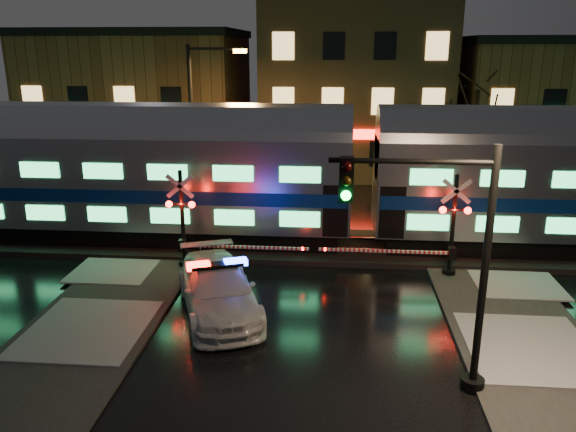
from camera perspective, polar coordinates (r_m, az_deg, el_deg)
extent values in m
plane|color=black|center=(19.58, 1.92, -8.36)|extent=(120.00, 120.00, 0.00)
cube|color=black|center=(24.15, 2.56, -3.08)|extent=(90.00, 4.20, 0.24)
cube|color=#2D2D2D|center=(16.11, -24.15, -15.65)|extent=(4.00, 20.00, 0.12)
cube|color=#2D2D2D|center=(15.38, 26.80, -17.67)|extent=(4.00, 20.00, 0.12)
cube|color=brown|center=(42.24, -14.54, 11.04)|extent=(14.00, 10.00, 9.00)
cube|color=brown|center=(40.31, 6.70, 12.99)|extent=(12.00, 11.00, 11.50)
cube|color=brown|center=(42.34, 24.78, 9.73)|extent=(12.00, 10.00, 8.50)
cube|color=black|center=(26.74, -21.65, -1.13)|extent=(24.00, 2.40, 0.80)
cube|color=#B7BAC1|center=(26.18, -22.18, 3.67)|extent=(25.00, 3.05, 3.80)
cube|color=navy|center=(26.26, -22.09, 2.82)|extent=(24.75, 3.09, 0.55)
cube|color=#43FF8A|center=(25.11, -23.46, 0.29)|extent=(21.00, 0.05, 0.62)
cube|color=#43FF8A|center=(24.71, -23.94, 4.30)|extent=(21.00, 0.05, 0.62)
cylinder|color=#B7BAC1|center=(25.88, -22.60, 7.33)|extent=(25.00, 3.05, 3.05)
imported|color=silver|center=(18.45, -7.11, -7.39)|extent=(4.02, 5.94, 1.60)
cube|color=black|center=(18.12, -7.21, -4.97)|extent=(1.71, 0.98, 0.11)
cube|color=#FF0C05|center=(18.04, -9.10, -5.02)|extent=(0.82, 0.61, 0.19)
cube|color=#1426FF|center=(18.19, -5.34, -4.68)|extent=(0.82, 0.61, 0.19)
cylinder|color=black|center=(22.13, 16.01, -5.56)|extent=(0.49, 0.49, 0.30)
cylinder|color=black|center=(21.53, 16.39, -1.07)|extent=(0.16, 0.16, 3.94)
sphere|color=#FF0C05|center=(21.08, 15.45, 0.59)|extent=(0.26, 0.26, 0.26)
sphere|color=#FF0C05|center=(21.26, 17.80, 0.53)|extent=(0.26, 0.26, 0.26)
cube|color=white|center=(21.23, 9.78, -3.53)|extent=(4.92, 0.10, 0.10)
cube|color=black|center=(21.59, 16.31, -3.63)|extent=(0.25, 0.30, 0.45)
cylinder|color=black|center=(22.46, -10.42, -4.84)|extent=(0.49, 0.49, 0.29)
cylinder|color=black|center=(21.87, -10.66, -0.43)|extent=(0.16, 0.16, 3.91)
sphere|color=#FF0C05|center=(21.64, -12.00, 1.19)|extent=(0.25, 0.25, 0.25)
sphere|color=#FF0C05|center=(21.40, -9.75, 1.14)|extent=(0.25, 0.25, 0.25)
cube|color=white|center=(21.41, -4.39, -3.17)|extent=(4.88, 0.10, 0.10)
cube|color=black|center=(21.93, -10.70, -2.94)|extent=(0.25, 0.30, 0.45)
cylinder|color=black|center=(15.50, 18.23, -15.90)|extent=(0.58, 0.58, 0.31)
cylinder|color=black|center=(14.16, 19.31, -5.68)|extent=(0.19, 0.19, 6.25)
cylinder|color=black|center=(13.04, 12.43, 5.44)|extent=(3.75, 0.12, 0.12)
cube|color=black|center=(12.87, 5.94, 3.70)|extent=(0.33, 0.29, 1.04)
sphere|color=#0CFF3F|center=(12.79, 5.91, 2.09)|extent=(0.23, 0.23, 0.23)
cylinder|color=black|center=(27.90, -9.68, 8.12)|extent=(0.21, 0.21, 8.47)
cylinder|color=black|center=(27.31, -7.41, 16.51)|extent=(2.54, 0.13, 0.13)
cube|color=orange|center=(27.09, -4.90, 16.36)|extent=(0.58, 0.30, 0.19)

